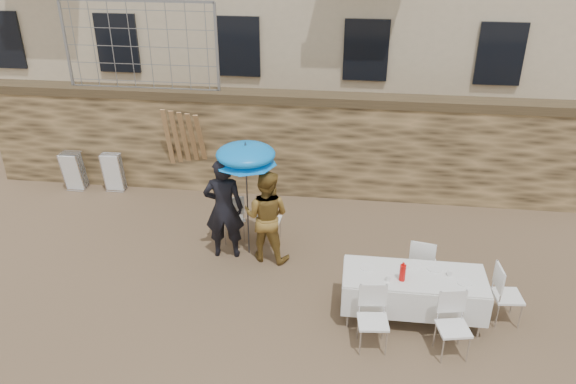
# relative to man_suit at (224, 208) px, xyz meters

# --- Properties ---
(ground) EXTENTS (80.00, 80.00, 0.00)m
(ground) POSITION_rel_man_suit_xyz_m (0.74, -2.31, -0.95)
(ground) COLOR brown
(ground) RESTS_ON ground
(stone_wall) EXTENTS (13.00, 0.50, 2.20)m
(stone_wall) POSITION_rel_man_suit_xyz_m (0.74, 2.69, 0.15)
(stone_wall) COLOR brown
(stone_wall) RESTS_ON ground
(chain_link_fence) EXTENTS (3.20, 0.06, 1.80)m
(chain_link_fence) POSITION_rel_man_suit_xyz_m (-2.26, 2.69, 2.15)
(chain_link_fence) COLOR gray
(chain_link_fence) RESTS_ON stone_wall
(man_suit) EXTENTS (0.74, 0.53, 1.89)m
(man_suit) POSITION_rel_man_suit_xyz_m (0.00, 0.00, 0.00)
(man_suit) COLOR black
(man_suit) RESTS_ON ground
(woman_dress) EXTENTS (0.93, 0.78, 1.70)m
(woman_dress) POSITION_rel_man_suit_xyz_m (0.75, 0.00, -0.10)
(woman_dress) COLOR #B08235
(woman_dress) RESTS_ON ground
(umbrella) EXTENTS (1.05, 1.05, 2.00)m
(umbrella) POSITION_rel_man_suit_xyz_m (0.40, 0.10, 0.94)
(umbrella) COLOR #3F3F44
(umbrella) RESTS_ON ground
(couple_chair_left) EXTENTS (0.64, 0.64, 0.96)m
(couple_chair_left) POSITION_rel_man_suit_xyz_m (0.00, 0.55, -0.47)
(couple_chair_left) COLOR white
(couple_chair_left) RESTS_ON ground
(couple_chair_right) EXTENTS (0.51, 0.51, 0.96)m
(couple_chair_right) POSITION_rel_man_suit_xyz_m (0.70, 0.55, -0.47)
(couple_chair_right) COLOR white
(couple_chair_right) RESTS_ON ground
(banquet_table) EXTENTS (2.10, 0.85, 0.78)m
(banquet_table) POSITION_rel_man_suit_xyz_m (3.20, -1.35, -0.22)
(banquet_table) COLOR white
(banquet_table) RESTS_ON ground
(soda_bottle) EXTENTS (0.09, 0.09, 0.26)m
(soda_bottle) POSITION_rel_man_suit_xyz_m (3.00, -1.50, -0.04)
(soda_bottle) COLOR red
(soda_bottle) RESTS_ON banquet_table
(table_chair_front_left) EXTENTS (0.53, 0.53, 0.96)m
(table_chair_front_left) POSITION_rel_man_suit_xyz_m (2.60, -2.10, -0.47)
(table_chair_front_left) COLOR white
(table_chair_front_left) RESTS_ON ground
(table_chair_front_right) EXTENTS (0.57, 0.57, 0.96)m
(table_chair_front_right) POSITION_rel_man_suit_xyz_m (3.70, -2.10, -0.47)
(table_chair_front_right) COLOR white
(table_chair_front_right) RESTS_ON ground
(table_chair_back) EXTENTS (0.56, 0.56, 0.96)m
(table_chair_back) POSITION_rel_man_suit_xyz_m (3.40, -0.55, -0.47)
(table_chair_back) COLOR white
(table_chair_back) RESTS_ON ground
(table_chair_side) EXTENTS (0.52, 0.52, 0.96)m
(table_chair_side) POSITION_rel_man_suit_xyz_m (4.60, -1.25, -0.47)
(table_chair_side) COLOR white
(table_chair_side) RESTS_ON ground
(chair_stack_left) EXTENTS (0.46, 0.40, 0.92)m
(chair_stack_left) POSITION_rel_man_suit_xyz_m (-3.92, 2.29, -0.49)
(chair_stack_left) COLOR white
(chair_stack_left) RESTS_ON ground
(chair_stack_right) EXTENTS (0.46, 0.32, 0.92)m
(chair_stack_right) POSITION_rel_man_suit_xyz_m (-3.02, 2.29, -0.49)
(chair_stack_right) COLOR white
(chair_stack_right) RESTS_ON ground
(wood_planks) EXTENTS (0.70, 0.20, 2.00)m
(wood_planks) POSITION_rel_man_suit_xyz_m (-1.42, 2.36, 0.05)
(wood_planks) COLOR #A37749
(wood_planks) RESTS_ON ground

